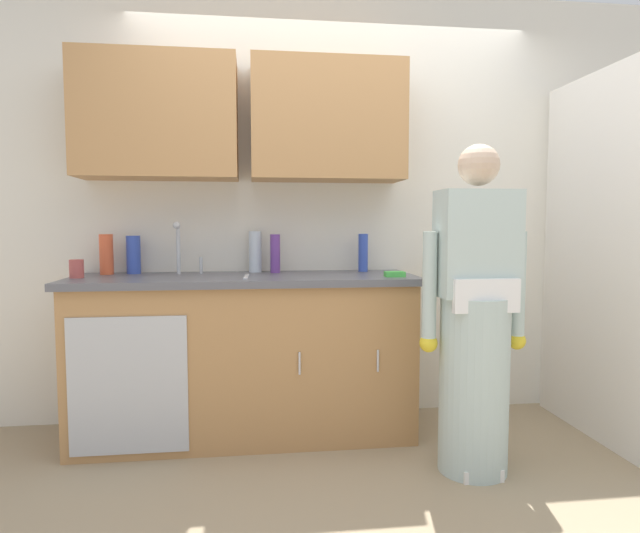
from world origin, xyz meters
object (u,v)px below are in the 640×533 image
object	(u,v)px
bottle_soap	(255,252)
knife_on_counter	(246,277)
bottle_dish_liquid	(275,254)
bottle_water_short	(106,254)
cup_by_sink	(77,269)
sponge	(395,274)
sink	(183,279)
person_at_sink	(475,334)
bottle_cleaner_spray	(133,255)
bottle_water_tall	(363,253)

from	to	relation	value
bottle_soap	knife_on_counter	bearing A→B (deg)	-99.44
bottle_dish_liquid	bottle_water_short	size ratio (longest dim) A/B	0.99
cup_by_sink	sponge	bearing A→B (deg)	-5.10
sink	person_at_sink	bearing A→B (deg)	-22.73
bottle_dish_liquid	cup_by_sink	distance (m)	1.12
bottle_dish_liquid	sponge	size ratio (longest dim) A/B	2.14
sink	person_at_sink	distance (m)	1.63
bottle_soap	bottle_cleaner_spray	xyz separation A→B (m)	(-0.72, -0.02, -0.01)
bottle_soap	bottle_water_tall	bearing A→B (deg)	-3.47
bottle_soap	cup_by_sink	xyz separation A→B (m)	(-0.98, -0.25, -0.08)
bottle_water_tall	bottle_soap	xyz separation A→B (m)	(-0.67, 0.04, 0.01)
bottle_soap	knife_on_counter	size ratio (longest dim) A/B	1.05
bottle_water_tall	cup_by_sink	distance (m)	1.67
bottle_cleaner_spray	sponge	xyz separation A→B (m)	(1.50, -0.39, -0.10)
person_at_sink	cup_by_sink	distance (m)	2.16
cup_by_sink	sponge	distance (m)	1.77
sink	cup_by_sink	xyz separation A→B (m)	(-0.57, -0.03, 0.07)
person_at_sink	bottle_water_tall	xyz separation A→B (m)	(-0.40, 0.80, 0.37)
sink	bottle_water_short	bearing A→B (deg)	159.47
bottle_water_tall	bottle_dish_liquid	bearing A→B (deg)	-177.56
bottle_water_short	knife_on_counter	size ratio (longest dim) A/B	0.99
bottle_cleaner_spray	bottle_dish_liquid	bearing A→B (deg)	-3.25
bottle_dish_liquid	knife_on_counter	distance (m)	0.33
sink	sponge	bearing A→B (deg)	-8.91
person_at_sink	bottle_soap	bearing A→B (deg)	141.87
bottle_soap	cup_by_sink	distance (m)	1.01
bottle_cleaner_spray	sink	bearing A→B (deg)	-33.10
person_at_sink	bottle_soap	xyz separation A→B (m)	(-1.07, 0.84, 0.37)
bottle_water_tall	knife_on_counter	size ratio (longest dim) A/B	0.98
person_at_sink	bottle_water_short	xyz separation A→B (m)	(-1.94, 0.79, 0.37)
cup_by_sink	bottle_water_tall	bearing A→B (deg)	7.17
person_at_sink	bottle_cleaner_spray	size ratio (longest dim) A/B	7.12
sponge	bottle_soap	bearing A→B (deg)	152.48
bottle_cleaner_spray	knife_on_counter	bearing A→B (deg)	-23.97
knife_on_counter	bottle_dish_liquid	bearing A→B (deg)	-32.79
bottle_soap	cup_by_sink	bearing A→B (deg)	-165.76
sink	bottle_cleaner_spray	distance (m)	0.39
bottle_soap	cup_by_sink	world-z (taller)	bottle_soap
cup_by_sink	knife_on_counter	distance (m)	0.93
cup_by_sink	sponge	size ratio (longest dim) A/B	0.92
bottle_water_tall	bottle_soap	world-z (taller)	bottle_soap
bottle_water_short	knife_on_counter	xyz separation A→B (m)	(0.82, -0.27, -0.12)
sink	person_at_sink	xyz separation A→B (m)	(1.49, -0.62, -0.23)
bottle_dish_liquid	bottle_soap	xyz separation A→B (m)	(-0.12, 0.06, 0.01)
bottle_water_short	sponge	world-z (taller)	bottle_water_short
bottle_cleaner_spray	sponge	size ratio (longest dim) A/B	2.07
sink	bottle_soap	world-z (taller)	sink
bottle_dish_liquid	bottle_soap	world-z (taller)	bottle_soap
bottle_water_tall	sponge	world-z (taller)	bottle_water_tall
bottle_water_tall	knife_on_counter	xyz separation A→B (m)	(-0.72, -0.27, -0.12)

